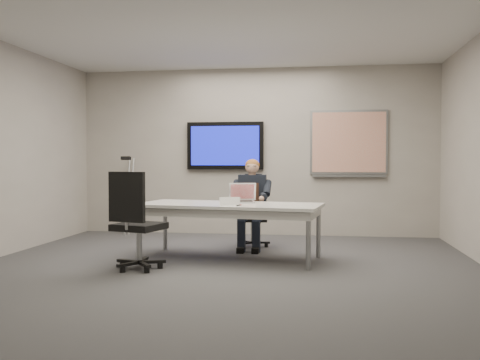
# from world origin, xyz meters

# --- Properties ---
(floor) EXTENTS (6.00, 6.00, 0.02)m
(floor) POSITION_xyz_m (0.00, 0.00, 0.00)
(floor) COLOR #3A3A3D
(floor) RESTS_ON ground
(ceiling) EXTENTS (6.00, 6.00, 0.02)m
(ceiling) POSITION_xyz_m (0.00, 0.00, 2.80)
(ceiling) COLOR silver
(ceiling) RESTS_ON wall_back
(wall_back) EXTENTS (6.00, 0.02, 2.80)m
(wall_back) POSITION_xyz_m (0.00, 3.00, 1.40)
(wall_back) COLOR #9D968E
(wall_back) RESTS_ON ground
(wall_front) EXTENTS (6.00, 0.02, 2.80)m
(wall_front) POSITION_xyz_m (0.00, -3.00, 1.40)
(wall_front) COLOR #9D968E
(wall_front) RESTS_ON ground
(conference_table) EXTENTS (2.39, 1.26, 0.70)m
(conference_table) POSITION_xyz_m (-0.04, 0.66, 0.62)
(conference_table) COLOR silver
(conference_table) RESTS_ON ground
(tv_display) EXTENTS (1.30, 0.09, 0.80)m
(tv_display) POSITION_xyz_m (-0.50, 2.95, 1.50)
(tv_display) COLOR black
(tv_display) RESTS_ON wall_back
(whiteboard) EXTENTS (1.25, 0.08, 1.10)m
(whiteboard) POSITION_xyz_m (1.55, 2.97, 1.53)
(whiteboard) COLOR gray
(whiteboard) RESTS_ON wall_back
(office_chair_far) EXTENTS (0.50, 0.50, 0.94)m
(office_chair_far) POSITION_xyz_m (0.13, 1.69, 0.29)
(office_chair_far) COLOR black
(office_chair_far) RESTS_ON ground
(office_chair_near) EXTENTS (0.65, 0.65, 1.12)m
(office_chair_near) POSITION_xyz_m (-0.97, -0.16, 0.35)
(office_chair_near) COLOR black
(office_chair_near) RESTS_ON ground
(seated_person) EXTENTS (0.40, 0.68, 1.27)m
(seated_person) POSITION_xyz_m (0.13, 1.46, 0.51)
(seated_person) COLOR #1C212E
(seated_person) RESTS_ON office_chair_far
(crutch) EXTENTS (0.38, 0.68, 1.40)m
(crutch) POSITION_xyz_m (-2.14, 2.78, 0.68)
(crutch) COLOR #B2B6BA
(crutch) RESTS_ON ground
(laptop) EXTENTS (0.39, 0.39, 0.25)m
(laptop) POSITION_xyz_m (0.08, 0.90, 0.77)
(laptop) COLOR silver
(laptop) RESTS_ON conference_table
(name_tent) EXTENTS (0.25, 0.13, 0.10)m
(name_tent) POSITION_xyz_m (-0.00, 0.46, 0.75)
(name_tent) COLOR white
(name_tent) RESTS_ON conference_table
(pen) EXTENTS (0.04, 0.15, 0.01)m
(pen) POSITION_xyz_m (0.13, 0.36, 0.71)
(pen) COLOR black
(pen) RESTS_ON conference_table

